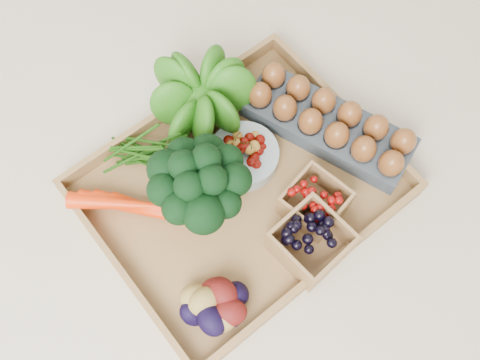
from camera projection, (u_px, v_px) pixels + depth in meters
ground at (240, 192)px, 1.05m from camera, size 4.00×4.00×0.00m
tray at (240, 191)px, 1.04m from camera, size 0.55×0.45×0.01m
carrots at (137, 206)px, 0.99m from camera, size 0.22×0.16×0.05m
lettuce at (202, 93)px, 1.04m from camera, size 0.14×0.14×0.14m
broccoli at (202, 195)px, 0.95m from camera, size 0.18×0.18×0.14m
cherry_bowl at (244, 156)px, 1.04m from camera, size 0.14×0.14×0.04m
egg_carton at (327, 127)px, 1.07m from camera, size 0.23×0.36×0.04m
potatoes at (217, 307)px, 0.90m from camera, size 0.15×0.15×0.09m
punnet_blackberry at (311, 242)px, 0.95m from camera, size 0.12×0.12×0.08m
punnet_raspberry at (315, 203)px, 0.99m from camera, size 0.12×0.12×0.07m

